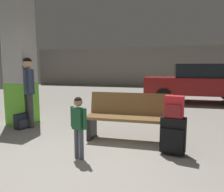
{
  "coord_description": "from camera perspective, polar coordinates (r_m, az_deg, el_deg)",
  "views": [
    {
      "loc": [
        1.32,
        -2.47,
        1.38
      ],
      "look_at": [
        0.27,
        1.3,
        0.85
      ],
      "focal_mm": 34.15,
      "sensor_mm": 36.0,
      "label": 1
    }
  ],
  "objects": [
    {
      "name": "adult",
      "position": [
        5.2,
        -21.41,
        2.81
      ],
      "size": [
        0.42,
        0.41,
        1.6
      ],
      "color": "#38383D",
      "rests_on": "ground_plane"
    },
    {
      "name": "parked_car_near",
      "position": [
        9.01,
        22.36,
        3.45
      ],
      "size": [
        4.14,
        1.88,
        1.51
      ],
      "color": "maroon",
      "rests_on": "ground_plane"
    },
    {
      "name": "child",
      "position": [
        3.23,
        -8.95,
        -6.66
      ],
      "size": [
        0.3,
        0.23,
        0.95
      ],
      "color": "#4C5160",
      "rests_on": "ground_plane"
    },
    {
      "name": "backpack_bright",
      "position": [
        3.43,
        16.3,
        -2.83
      ],
      "size": [
        0.3,
        0.23,
        0.34
      ],
      "color": "red",
      "rests_on": "suitcase"
    },
    {
      "name": "suitcase",
      "position": [
        3.54,
        16.03,
        -10.01
      ],
      "size": [
        0.41,
        0.29,
        0.6
      ],
      "color": "black",
      "rests_on": "ground_plane"
    },
    {
      "name": "ground_plane",
      "position": [
        6.76,
        3.87,
        -4.54
      ],
      "size": [
        18.0,
        18.0,
        0.1
      ],
      "primitive_type": "cube",
      "color": "gray"
    },
    {
      "name": "structural_pillar",
      "position": [
        5.65,
        -23.38,
        8.38
      ],
      "size": [
        0.57,
        0.57,
        3.04
      ],
      "color": "#66C633",
      "rests_on": "ground_plane"
    },
    {
      "name": "bench",
      "position": [
        4.07,
        4.57,
        -5.65
      ],
      "size": [
        1.62,
        0.58,
        0.89
      ],
      "color": "brown",
      "rests_on": "ground_plane"
    },
    {
      "name": "backpack_dark_floor",
      "position": [
        5.26,
        -23.09,
        -6.27
      ],
      "size": [
        0.26,
        0.32,
        0.34
      ],
      "color": "#1E232D",
      "rests_on": "ground_plane"
    },
    {
      "name": "garage_back_wall",
      "position": [
        15.39,
        10.62,
        7.62
      ],
      "size": [
        18.0,
        0.12,
        2.8
      ],
      "primitive_type": "cube",
      "color": "gray",
      "rests_on": "ground_plane"
    }
  ]
}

